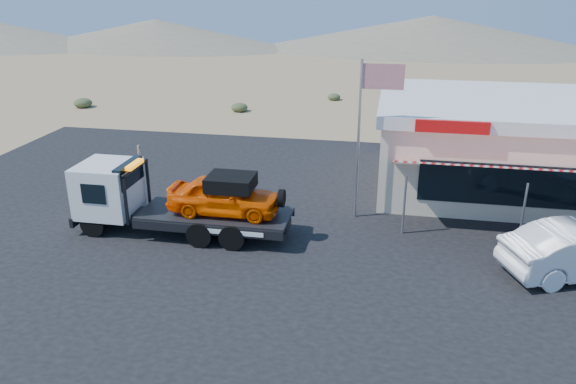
# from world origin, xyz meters

# --- Properties ---
(ground) EXTENTS (120.00, 120.00, 0.00)m
(ground) POSITION_xyz_m (0.00, 0.00, 0.00)
(ground) COLOR #977D56
(ground) RESTS_ON ground
(asphalt_lot) EXTENTS (32.00, 24.00, 0.02)m
(asphalt_lot) POSITION_xyz_m (2.00, 3.00, 0.01)
(asphalt_lot) COLOR black
(asphalt_lot) RESTS_ON ground
(tow_truck) EXTENTS (7.64, 2.27, 2.56)m
(tow_truck) POSITION_xyz_m (-1.48, 1.89, 1.38)
(tow_truck) COLOR black
(tow_truck) RESTS_ON asphalt_lot
(jerky_store) EXTENTS (10.40, 9.97, 3.90)m
(jerky_store) POSITION_xyz_m (10.50, 8.97, 1.99)
(jerky_store) COLOR beige
(jerky_store) RESTS_ON asphalt_lot
(flagpole) EXTENTS (1.55, 0.10, 6.00)m
(flagpole) POSITION_xyz_m (4.93, 4.50, 3.76)
(flagpole) COLOR #99999E
(flagpole) RESTS_ON asphalt_lot
(desert_scrub) EXTENTS (26.51, 36.47, 0.68)m
(desert_scrub) POSITION_xyz_m (-13.66, 9.51, 0.30)
(desert_scrub) COLOR #354525
(desert_scrub) RESTS_ON ground
(distant_hills) EXTENTS (126.00, 48.00, 4.20)m
(distant_hills) POSITION_xyz_m (-9.77, 55.14, 1.89)
(distant_hills) COLOR #726B59
(distant_hills) RESTS_ON ground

